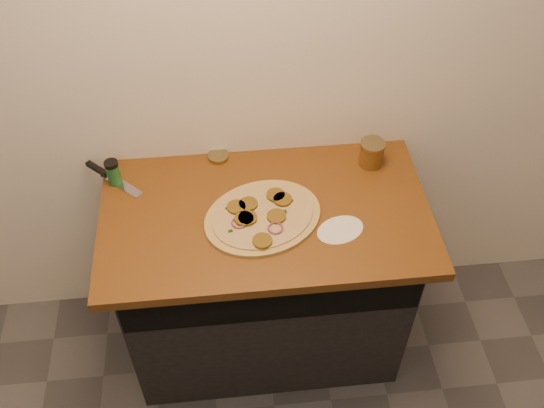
{
  "coord_description": "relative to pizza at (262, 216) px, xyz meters",
  "views": [
    {
      "loc": [
        -0.13,
        -0.06,
        2.52
      ],
      "look_at": [
        0.02,
        1.4,
        0.95
      ],
      "focal_mm": 40.0,
      "sensor_mm": 36.0,
      "label": 1
    }
  ],
  "objects": [
    {
      "name": "pizza",
      "position": [
        0.0,
        0.0,
        0.0
      ],
      "size": [
        0.55,
        0.55,
        0.03
      ],
      "color": "tan",
      "rests_on": "countertop"
    },
    {
      "name": "flour_spill",
      "position": [
        0.27,
        -0.08,
        -0.01
      ],
      "size": [
        0.23,
        0.23,
        0.0
      ],
      "primitive_type": "cylinder",
      "rotation": [
        0.0,
        0.0,
        0.37
      ],
      "color": "silver",
      "rests_on": "countertop"
    },
    {
      "name": "spice_shaker",
      "position": [
        -0.54,
        0.24,
        0.04
      ],
      "size": [
        0.05,
        0.05,
        0.1
      ],
      "color": "#1B5726",
      "rests_on": "countertop"
    },
    {
      "name": "chefs_knife",
      "position": [
        -0.57,
        0.27,
        -0.01
      ],
      "size": [
        0.23,
        0.22,
        0.02
      ],
      "color": "#B7BAC1",
      "rests_on": "countertop"
    },
    {
      "name": "cabinet",
      "position": [
        0.01,
        0.07,
        -0.48
      ],
      "size": [
        1.1,
        0.6,
        0.86
      ],
      "primitive_type": "cube",
      "color": "black",
      "rests_on": "ground"
    },
    {
      "name": "salsa_jar",
      "position": [
        0.45,
        0.24,
        0.04
      ],
      "size": [
        0.1,
        0.1,
        0.1
      ],
      "color": "maroon",
      "rests_on": "countertop"
    },
    {
      "name": "countertop",
      "position": [
        0.01,
        0.04,
        -0.03
      ],
      "size": [
        1.2,
        0.7,
        0.04
      ],
      "primitive_type": "cube",
      "color": "brown",
      "rests_on": "cabinet"
    },
    {
      "name": "mason_jar_lid",
      "position": [
        -0.14,
        0.34,
        -0.0
      ],
      "size": [
        0.09,
        0.09,
        0.02
      ],
      "primitive_type": "cylinder",
      "rotation": [
        0.0,
        0.0,
        0.13
      ],
      "color": "#908154",
      "rests_on": "countertop"
    }
  ]
}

